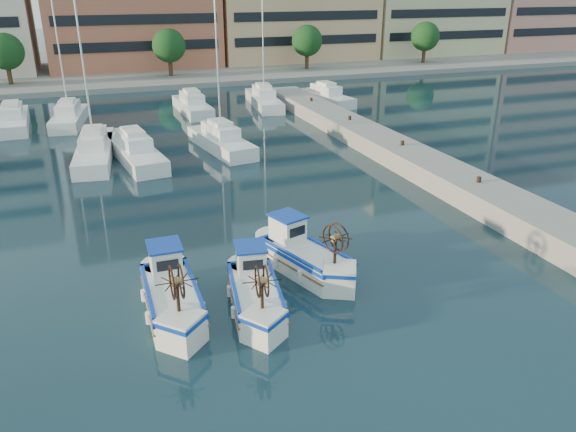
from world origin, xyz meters
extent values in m
plane|color=#1A3B45|center=(0.00, 0.00, 0.00)|extent=(300.00, 300.00, 0.00)
cube|color=gray|center=(13.00, 8.00, 0.60)|extent=(3.00, 60.00, 1.20)
cube|color=gray|center=(0.00, 67.00, 0.30)|extent=(180.00, 40.00, 0.60)
cylinder|color=#3F2B19|center=(-14.00, 53.50, 1.50)|extent=(0.50, 0.50, 3.00)
sphere|color=#1A491D|center=(-14.00, 53.50, 4.20)|extent=(4.00, 4.00, 4.00)
cylinder|color=#3F2B19|center=(4.00, 53.50, 1.50)|extent=(0.50, 0.50, 3.00)
sphere|color=#1A491D|center=(4.00, 53.50, 4.20)|extent=(4.00, 4.00, 4.00)
cylinder|color=#3F2B19|center=(22.00, 53.50, 1.50)|extent=(0.50, 0.50, 3.00)
sphere|color=#1A491D|center=(22.00, 53.50, 4.20)|extent=(4.00, 4.00, 4.00)
cylinder|color=#3F2B19|center=(40.00, 53.50, 1.50)|extent=(0.50, 0.50, 3.00)
sphere|color=#1A491D|center=(40.00, 53.50, 4.20)|extent=(4.00, 4.00, 4.00)
cube|color=white|center=(-6.35, 22.01, 0.50)|extent=(3.26, 10.06, 1.00)
cylinder|color=silver|center=(-6.35, 22.01, 6.00)|extent=(0.12, 0.12, 11.00)
cube|color=white|center=(-3.79, 20.81, 0.50)|extent=(3.45, 9.61, 1.00)
cube|color=white|center=(2.35, 21.25, 0.50)|extent=(3.44, 8.28, 1.00)
cylinder|color=silver|center=(2.35, 21.25, 6.00)|extent=(0.12, 0.12, 11.00)
cube|color=white|center=(-12.31, 33.83, 0.50)|extent=(2.57, 8.95, 1.00)
cube|color=white|center=(-7.94, 33.29, 0.50)|extent=(3.37, 8.08, 1.00)
cylinder|color=silver|center=(-7.94, 33.29, 6.00)|extent=(0.12, 0.12, 11.00)
cube|color=white|center=(2.88, 34.45, 0.50)|extent=(2.46, 8.10, 1.00)
cube|color=white|center=(10.04, 34.99, 0.50)|extent=(3.26, 9.30, 1.00)
cylinder|color=silver|center=(10.04, 34.99, 6.00)|extent=(0.12, 0.12, 11.00)
cube|color=white|center=(16.25, 34.05, 0.50)|extent=(3.35, 7.97, 1.00)
cube|color=white|center=(-4.58, 0.52, 0.53)|extent=(1.87, 4.23, 1.05)
cube|color=#0C35A8|center=(-4.58, 0.52, 0.92)|extent=(1.92, 4.36, 0.16)
cube|color=#1878BB|center=(-4.58, 0.52, 0.86)|extent=(1.46, 3.80, 0.06)
cube|color=white|center=(-4.56, 1.73, 1.60)|extent=(1.12, 1.32, 1.10)
cube|color=#0C35A8|center=(-4.56, 1.73, 2.20)|extent=(1.27, 1.47, 0.08)
cylinder|color=#331E14|center=(-4.60, -1.28, 1.63)|extent=(0.12, 0.12, 1.16)
cylinder|color=brown|center=(-4.60, -1.28, 2.25)|extent=(0.32, 0.29, 0.28)
torus|color=#331E14|center=(-4.75, -1.27, 2.25)|extent=(0.09, 1.17, 1.17)
torus|color=#331E14|center=(-4.45, -1.28, 2.25)|extent=(0.09, 1.17, 1.17)
cube|color=white|center=(-1.65, -0.29, 0.49)|extent=(2.28, 4.16, 0.99)
cube|color=#0C35A8|center=(-1.65, -0.29, 0.87)|extent=(2.35, 4.28, 0.15)
cube|color=#1878BB|center=(-1.65, -0.29, 0.81)|extent=(1.85, 3.71, 0.06)
cube|color=white|center=(-1.48, 0.83, 1.50)|extent=(1.21, 1.37, 1.03)
cube|color=#0C35A8|center=(-1.48, 0.83, 2.07)|extent=(1.37, 1.53, 0.08)
cylinder|color=#331E14|center=(-1.91, -1.96, 1.53)|extent=(0.11, 0.11, 1.09)
cylinder|color=brown|center=(-1.91, -1.96, 2.11)|extent=(0.34, 0.31, 0.26)
torus|color=#331E14|center=(-2.05, -1.93, 2.11)|extent=(0.23, 1.10, 1.10)
torus|color=#331E14|center=(-1.77, -1.98, 2.11)|extent=(0.23, 1.10, 1.10)
cube|color=white|center=(1.16, 1.80, 0.52)|extent=(2.99, 4.49, 1.04)
cube|color=#0C35A8|center=(1.16, 1.80, 0.91)|extent=(3.07, 4.62, 0.16)
cube|color=#1878BB|center=(1.16, 1.80, 0.85)|extent=(2.48, 3.97, 0.06)
cube|color=white|center=(0.78, 2.92, 1.58)|extent=(1.43, 1.56, 1.08)
cube|color=#0C35A8|center=(0.78, 2.92, 2.17)|extent=(1.62, 1.74, 0.08)
cylinder|color=#331E14|center=(1.71, 0.11, 1.61)|extent=(0.12, 0.12, 1.14)
cylinder|color=brown|center=(1.71, 0.11, 2.22)|extent=(0.39, 0.36, 0.28)
torus|color=#331E14|center=(1.57, 0.06, 2.22)|extent=(0.43, 1.12, 1.15)
torus|color=#331E14|center=(1.85, 0.16, 2.22)|extent=(0.43, 1.12, 1.15)
camera|label=1|loc=(-6.70, -17.56, 11.26)|focal=35.00mm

